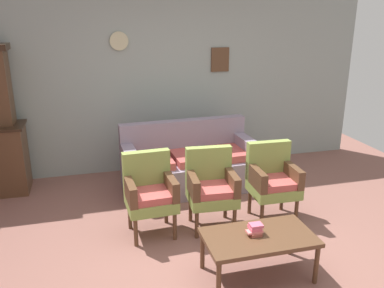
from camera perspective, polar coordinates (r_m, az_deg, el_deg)
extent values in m
plane|color=#84564C|center=(4.18, 3.20, -15.82)|extent=(7.68, 7.68, 0.00)
cube|color=#939E99|center=(6.10, -4.34, 8.83)|extent=(6.40, 0.06, 2.70)
cube|color=brown|center=(6.24, 3.99, 11.83)|extent=(0.28, 0.02, 0.36)
cylinder|color=beige|center=(5.90, -10.30, 14.16)|extent=(0.26, 0.03, 0.26)
cube|color=gray|center=(5.56, -0.25, -4.29)|extent=(1.84, 0.88, 0.42)
cube|color=gray|center=(5.70, -1.22, 1.07)|extent=(1.81, 0.24, 0.48)
cube|color=gray|center=(5.73, 7.61, -0.26)|extent=(0.20, 0.81, 0.24)
cube|color=gray|center=(5.27, -8.82, -1.96)|extent=(0.20, 0.81, 0.24)
cube|color=#B74C47|center=(5.60, 4.96, -1.35)|extent=(0.49, 0.58, 0.10)
cube|color=#B74C47|center=(5.43, -0.13, -1.91)|extent=(0.49, 0.58, 0.10)
cube|color=#B74C47|center=(5.31, -5.51, -2.49)|extent=(0.49, 0.58, 0.10)
cube|color=#849947|center=(4.41, -5.81, -8.24)|extent=(0.54, 0.50, 0.12)
cube|color=#B74C47|center=(4.35, -5.79, -7.29)|extent=(0.46, 0.43, 0.10)
cube|color=#849947|center=(4.47, -6.46, -3.81)|extent=(0.52, 0.12, 0.46)
cube|color=brown|center=(4.38, -3.05, -5.89)|extent=(0.10, 0.48, 0.22)
cube|color=brown|center=(4.30, -8.76, -6.55)|extent=(0.10, 0.48, 0.22)
cylinder|color=brown|center=(4.39, -2.45, -11.53)|extent=(0.04, 0.04, 0.32)
cylinder|color=brown|center=(4.32, -7.96, -12.26)|extent=(0.04, 0.04, 0.32)
cylinder|color=brown|center=(4.72, -3.68, -9.33)|extent=(0.04, 0.04, 0.32)
cylinder|color=brown|center=(4.65, -8.79, -9.97)|extent=(0.04, 0.04, 0.32)
cube|color=#849947|center=(4.52, 2.86, -7.47)|extent=(0.56, 0.52, 0.12)
cube|color=#B74C47|center=(4.47, 2.93, -6.54)|extent=(0.47, 0.44, 0.10)
cube|color=#849947|center=(4.58, 2.34, -3.14)|extent=(0.53, 0.14, 0.46)
cube|color=brown|center=(4.50, 5.63, -5.27)|extent=(0.12, 0.48, 0.22)
cube|color=brown|center=(4.41, 0.09, -5.71)|extent=(0.12, 0.48, 0.22)
cylinder|color=brown|center=(4.51, 6.02, -10.78)|extent=(0.04, 0.04, 0.32)
cylinder|color=brown|center=(4.42, 0.68, -11.32)|extent=(0.04, 0.04, 0.32)
cylinder|color=brown|center=(4.83, 4.75, -8.65)|extent=(0.04, 0.04, 0.32)
cylinder|color=brown|center=(4.75, -0.22, -9.09)|extent=(0.04, 0.04, 0.32)
cube|color=#849947|center=(4.79, 11.46, -6.30)|extent=(0.54, 0.50, 0.12)
cube|color=#B74C47|center=(4.74, 11.62, -5.40)|extent=(0.46, 0.42, 0.10)
cube|color=#849947|center=(4.85, 10.71, -2.24)|extent=(0.52, 0.12, 0.46)
cube|color=brown|center=(4.81, 13.98, -4.15)|extent=(0.10, 0.48, 0.22)
cube|color=brown|center=(4.64, 9.10, -4.69)|extent=(0.10, 0.48, 0.22)
cylinder|color=brown|center=(4.82, 14.53, -9.29)|extent=(0.04, 0.04, 0.32)
cylinder|color=brown|center=(4.65, 9.85, -9.99)|extent=(0.04, 0.04, 0.32)
cylinder|color=brown|center=(5.12, 12.60, -7.43)|extent=(0.04, 0.04, 0.32)
cylinder|color=brown|center=(4.96, 8.17, -8.01)|extent=(0.04, 0.04, 0.32)
cube|color=brown|center=(3.78, 9.45, -12.90)|extent=(1.00, 0.56, 0.04)
cylinder|color=brown|center=(3.94, 1.49, -14.82)|extent=(0.04, 0.04, 0.38)
cylinder|color=brown|center=(4.26, 13.76, -12.67)|extent=(0.04, 0.04, 0.38)
cylinder|color=brown|center=(3.57, 3.79, -18.86)|extent=(0.04, 0.04, 0.38)
cylinder|color=brown|center=(3.91, 17.19, -16.00)|extent=(0.04, 0.04, 0.38)
cube|color=#A54F41|center=(3.76, 8.97, -12.47)|extent=(0.10, 0.09, 0.03)
cube|color=#EE7D7B|center=(3.75, 8.83, -12.12)|extent=(0.15, 0.07, 0.02)
cube|color=#F26079|center=(3.75, 8.87, -11.66)|extent=(0.10, 0.11, 0.03)
cube|color=#D85B75|center=(3.74, 9.05, -11.30)|extent=(0.11, 0.09, 0.03)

